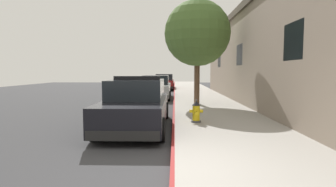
% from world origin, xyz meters
% --- Properties ---
extents(ground_plane, '(32.35, 60.00, 0.20)m').
position_xyz_m(ground_plane, '(-4.30, 10.00, -0.10)').
color(ground_plane, '#353538').
extents(sidewalk_pavement, '(3.40, 60.00, 0.16)m').
position_xyz_m(sidewalk_pavement, '(1.70, 10.00, 0.08)').
color(sidewalk_pavement, '#9E9991').
rests_on(sidewalk_pavement, ground).
extents(curb_painted_edge, '(0.08, 60.00, 0.16)m').
position_xyz_m(curb_painted_edge, '(-0.04, 10.00, 0.08)').
color(curb_painted_edge, maroon).
rests_on(curb_painted_edge, ground).
extents(storefront_building, '(7.01, 23.31, 5.27)m').
position_xyz_m(storefront_building, '(6.79, 9.94, 2.64)').
color(storefront_building, gray).
rests_on(storefront_building, ground).
extents(police_cruiser, '(1.94, 4.84, 1.68)m').
position_xyz_m(police_cruiser, '(-1.23, 4.13, 0.74)').
color(police_cruiser, black).
rests_on(police_cruiser, ground).
extents(parked_car_silver_ahead, '(1.94, 4.84, 1.56)m').
position_xyz_m(parked_car_silver_ahead, '(-1.27, 13.75, 0.74)').
color(parked_car_silver_ahead, '#B2B5BA').
rests_on(parked_car_silver_ahead, ground).
extents(parked_car_dark_far, '(1.94, 4.84, 1.56)m').
position_xyz_m(parked_car_dark_far, '(-1.06, 22.80, 0.74)').
color(parked_car_dark_far, maroon).
rests_on(parked_car_dark_far, ground).
extents(fire_hydrant, '(0.44, 0.40, 0.76)m').
position_xyz_m(fire_hydrant, '(0.70, 4.29, 0.51)').
color(fire_hydrant, '#4C4C51').
rests_on(fire_hydrant, sidewalk_pavement).
extents(street_tree, '(3.33, 3.33, 5.26)m').
position_xyz_m(street_tree, '(1.13, 9.33, 3.74)').
color(street_tree, brown).
rests_on(street_tree, sidewalk_pavement).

